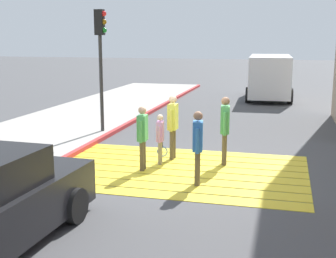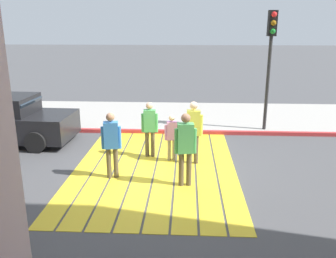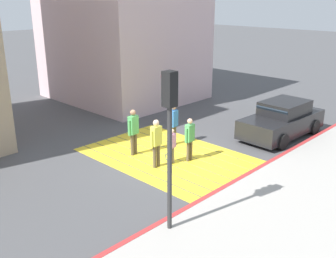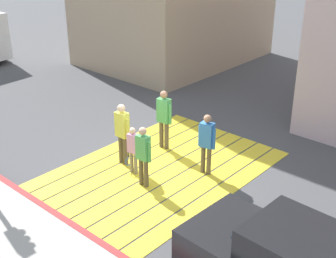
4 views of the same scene
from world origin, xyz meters
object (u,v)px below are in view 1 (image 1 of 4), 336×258
at_px(traffic_light_corner, 101,46).
at_px(pedestrian_teen_behind, 198,143).
at_px(pedestrian_adult_lead, 143,133).
at_px(pedestrian_child_with_racket, 160,136).
at_px(van_down_street, 270,76).
at_px(pedestrian_adult_trailing, 225,126).
at_px(pedestrian_adult_side, 173,122).

bearing_deg(traffic_light_corner, pedestrian_teen_behind, -47.84).
relative_size(pedestrian_adult_lead, pedestrian_child_with_racket, 1.22).
distance_m(pedestrian_adult_lead, pedestrian_child_with_racket, 0.74).
relative_size(pedestrian_teen_behind, pedestrian_child_with_racket, 1.27).
bearing_deg(pedestrian_child_with_racket, pedestrian_adult_lead, -112.91).
bearing_deg(pedestrian_child_with_racket, van_down_street, 80.83).
relative_size(van_down_street, pedestrian_adult_trailing, 2.91).
height_order(pedestrian_adult_trailing, pedestrian_child_with_racket, pedestrian_adult_trailing).
xyz_separation_m(pedestrian_adult_trailing, pedestrian_adult_side, (-1.46, 0.21, -0.02)).
bearing_deg(traffic_light_corner, pedestrian_child_with_racket, -47.46).
height_order(pedestrian_adult_side, pedestrian_child_with_racket, pedestrian_adult_side).
xyz_separation_m(van_down_street, pedestrian_teen_behind, (-0.99, -15.53, -0.28)).
distance_m(pedestrian_adult_lead, pedestrian_adult_side, 1.35).
xyz_separation_m(traffic_light_corner, pedestrian_teen_behind, (4.25, -4.70, -2.04)).
xyz_separation_m(traffic_light_corner, pedestrian_adult_trailing, (4.62, -2.85, -1.98)).
distance_m(van_down_street, pedestrian_adult_trailing, 13.70).
relative_size(van_down_street, pedestrian_teen_behind, 3.08).
bearing_deg(pedestrian_adult_side, pedestrian_adult_trailing, -8.12).
distance_m(pedestrian_teen_behind, pedestrian_child_with_racket, 1.96).
bearing_deg(pedestrian_adult_lead, pedestrian_adult_side, 69.42).
bearing_deg(pedestrian_adult_lead, pedestrian_child_with_racket, 67.09).
xyz_separation_m(van_down_street, pedestrian_adult_lead, (-2.55, -14.73, -0.32)).
xyz_separation_m(pedestrian_adult_lead, pedestrian_child_with_racket, (0.28, 0.66, -0.20)).
bearing_deg(pedestrian_adult_lead, van_down_street, 80.18).
bearing_deg(van_down_street, pedestrian_adult_lead, -99.82).
relative_size(pedestrian_adult_trailing, pedestrian_child_with_racket, 1.35).
distance_m(van_down_street, pedestrian_adult_side, 13.64).
bearing_deg(traffic_light_corner, pedestrian_adult_lead, -55.40).
height_order(van_down_street, traffic_light_corner, traffic_light_corner).
distance_m(van_down_street, traffic_light_corner, 12.17).
relative_size(van_down_street, pedestrian_adult_lead, 3.20).
xyz_separation_m(pedestrian_teen_behind, pedestrian_child_with_racket, (-1.28, 1.46, -0.23)).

